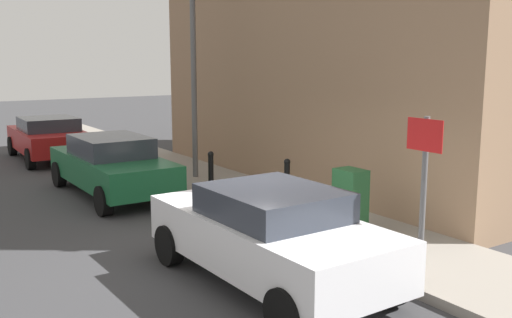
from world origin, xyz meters
name	(u,v)px	position (x,y,z in m)	size (l,w,h in m)	color
ground	(249,254)	(0.00, 0.00, 0.00)	(80.00, 80.00, 0.00)	#38383A
sidewalk	(193,176)	(2.06, 6.00, 0.07)	(2.29, 30.00, 0.15)	gray
corner_building	(380,5)	(6.70, 3.84, 4.65)	(7.10, 11.69, 9.30)	#937256
car_white	(269,234)	(-0.44, -1.23, 0.75)	(1.95, 4.16, 1.43)	silver
car_green	(112,165)	(-0.42, 5.36, 0.74)	(1.83, 4.46, 1.42)	#195933
car_red	(49,137)	(-0.39, 11.28, 0.73)	(2.06, 4.15, 1.37)	maroon
utility_cabinet	(350,204)	(1.91, -0.36, 0.68)	(0.46, 0.61, 1.15)	#1E4C28
bollard_near_cabinet	(287,182)	(2.01, 1.66, 0.70)	(0.14, 0.14, 1.04)	black
bollard_far_kerb	(211,173)	(1.16, 3.37, 0.70)	(0.14, 0.14, 1.04)	black
street_sign	(424,174)	(1.20, -2.56, 1.66)	(0.08, 0.60, 2.30)	#59595B
lamppost	(193,55)	(1.93, 5.60, 3.30)	(0.20, 0.44, 5.72)	#59595B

